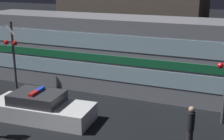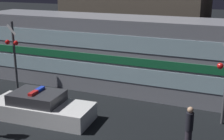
# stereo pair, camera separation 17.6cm
# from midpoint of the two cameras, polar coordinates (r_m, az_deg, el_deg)

# --- Properties ---
(train) EXTENTS (22.22, 2.90, 3.93)m
(train) POSITION_cam_midpoint_polar(r_m,az_deg,el_deg) (16.18, 10.52, 2.15)
(train) COLOR gray
(train) RESTS_ON ground_plane
(police_car) EXTENTS (4.62, 2.06, 1.30)m
(police_car) POSITION_cam_midpoint_polar(r_m,az_deg,el_deg) (13.92, -13.24, -6.78)
(police_car) COLOR silver
(police_car) RESTS_ON ground_plane
(pedestrian) EXTENTS (0.28, 0.28, 1.65)m
(pedestrian) POSITION_cam_midpoint_polar(r_m,az_deg,el_deg) (11.37, 13.68, -10.25)
(pedestrian) COLOR #2D2833
(pedestrian) RESTS_ON ground_plane
(crossing_signal_far) EXTENTS (0.82, 0.34, 3.71)m
(crossing_signal_far) POSITION_cam_midpoint_polar(r_m,az_deg,el_deg) (17.60, -17.98, 3.36)
(crossing_signal_far) COLOR #4C4C51
(crossing_signal_far) RESTS_ON ground_plane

